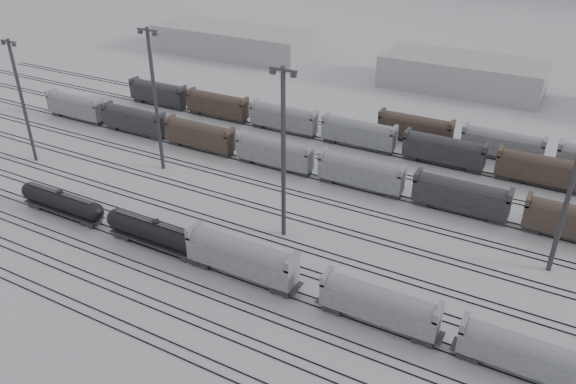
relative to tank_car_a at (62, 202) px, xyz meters
The scene contains 16 objects.
ground 29.96m from the tank_car_a, ahead, with size 900.00×900.00×0.00m, color silver.
tracks 34.18m from the tank_car_a, 28.94° to the left, with size 220.00×71.50×0.16m.
tank_car_a is the anchor object (origin of this frame).
tank_car_b 19.33m from the tank_car_a, ahead, with size 18.22×3.04×4.50m.
hopper_car_a 33.65m from the tank_car_a, ahead, with size 15.83×3.15×5.66m.
hopper_car_b 52.83m from the tank_car_a, ahead, with size 14.33×2.85×5.12m.
hopper_car_c 68.99m from the tank_car_a, ahead, with size 13.54×2.69×4.84m.
light_mast_a 25.83m from the tank_car_a, 150.43° to the left, with size 3.69×0.59×23.06m.
light_mast_b 23.80m from the tank_car_a, 82.25° to the left, with size 4.13×0.66×25.83m.
light_mast_c 37.16m from the tank_car_a, 19.69° to the left, with size 4.12×0.66×25.74m.
light_mast_d 73.60m from the tank_car_a, 17.21° to the left, with size 4.20×0.67×26.22m.
bg_string_near 48.92m from the tank_car_a, 39.33° to the left, with size 151.00×3.00×5.60m.
bg_string_mid 67.07m from the tank_car_a, 44.49° to the left, with size 151.00×3.00×5.60m.
bg_string_far 85.41m from the tank_car_a, 40.09° to the left, with size 66.00×3.00×5.60m.
warehouse_left 98.73m from the tank_car_a, 107.79° to the left, with size 50.00×18.00×8.00m, color gray.
warehouse_mid 102.11m from the tank_car_a, 67.03° to the left, with size 40.00×18.00×8.00m, color gray.
Camera 1 is at (38.26, -49.09, 46.11)m, focal length 35.00 mm.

